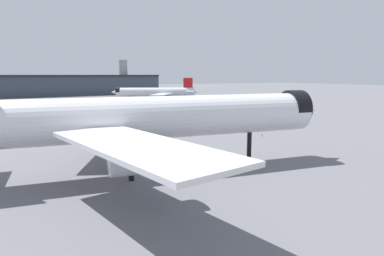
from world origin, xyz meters
The scene contains 7 objects.
ground centered at (0.00, 0.00, 0.00)m, with size 900.00×900.00×0.00m, color slate.
airliner_near_gate centered at (-0.22, -0.82, 8.39)m, with size 65.92×59.73×19.04m.
airliner_far_taxiway centered at (49.37, 118.92, 5.91)m, with size 44.61×39.84×13.42m.
terminal_building centered at (-3.42, 209.34, 7.65)m, with size 185.93×41.20×26.49m.
baggage_tug_wing centered at (13.98, 34.68, 0.97)m, with size 3.23×1.94×1.85m.
baggage_cart_trailing centered at (-19.54, 32.72, 0.98)m, with size 2.86×2.85×1.82m.
traffic_cone_near_nose centered at (36.60, 15.76, 0.32)m, with size 0.51×0.51×0.64m, color #F2600C.
Camera 1 is at (-17.29, -50.00, 15.10)m, focal length 31.95 mm.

